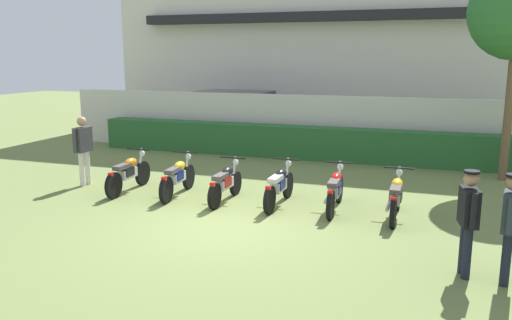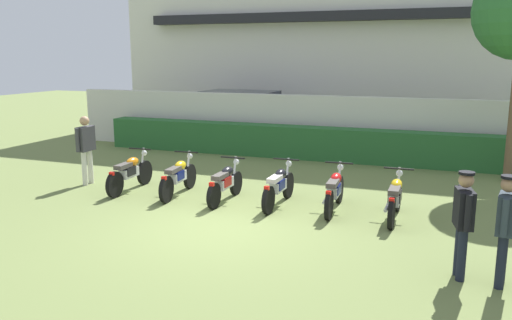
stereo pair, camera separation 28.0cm
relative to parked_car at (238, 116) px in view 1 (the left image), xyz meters
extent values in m
plane|color=olive|center=(3.32, -9.58, -0.94)|extent=(60.00, 60.00, 0.00)
cube|color=silver|center=(3.32, 4.81, 3.28)|extent=(18.82, 6.00, 8.44)
cube|color=black|center=(3.32, 1.56, 3.70)|extent=(15.80, 0.50, 0.36)
cube|color=silver|center=(3.32, -1.81, 0.04)|extent=(17.87, 0.30, 1.95)
cube|color=#28602D|center=(3.32, -2.51, -0.43)|extent=(14.30, 0.70, 1.01)
cube|color=#9EA3A8|center=(0.05, 0.00, -0.20)|extent=(4.56, 2.01, 1.00)
cube|color=#2D333D|center=(-0.15, 0.01, 0.63)|extent=(2.76, 1.80, 0.65)
cylinder|color=black|center=(1.66, 0.87, -0.60)|extent=(0.69, 0.24, 0.68)
cylinder|color=black|center=(1.59, -0.98, -0.60)|extent=(0.69, 0.24, 0.68)
cylinder|color=black|center=(-1.49, 0.98, -0.60)|extent=(0.69, 0.24, 0.68)
cylinder|color=black|center=(-1.56, -0.87, -0.60)|extent=(0.69, 0.24, 0.68)
cylinder|color=brown|center=(8.82, -3.61, 0.79)|extent=(0.21, 0.21, 3.44)
cylinder|color=black|center=(0.17, -7.19, -0.63)|extent=(0.11, 0.62, 0.61)
cylinder|color=black|center=(0.21, -8.51, -0.63)|extent=(0.11, 0.62, 0.61)
cube|color=silver|center=(0.19, -7.90, -0.48)|extent=(0.22, 0.61, 0.22)
ellipsoid|color=orange|center=(0.18, -7.73, -0.25)|extent=(0.23, 0.45, 0.22)
cube|color=#4C4742|center=(0.20, -8.13, -0.27)|extent=(0.22, 0.53, 0.10)
cube|color=red|center=(0.21, -8.61, -0.35)|extent=(0.10, 0.08, 0.08)
cylinder|color=silver|center=(0.17, -7.28, -0.31)|extent=(0.06, 0.23, 0.65)
cylinder|color=black|center=(0.17, -7.37, 0.01)|extent=(0.60, 0.05, 0.04)
sphere|color=silver|center=(0.17, -7.17, -0.13)|extent=(0.14, 0.14, 0.14)
cylinder|color=silver|center=(0.08, -8.16, -0.61)|extent=(0.09, 0.55, 0.07)
cube|color=black|center=(0.19, -7.95, -0.43)|extent=(0.25, 0.37, 0.20)
cylinder|color=black|center=(1.43, -7.15, -0.63)|extent=(0.14, 0.61, 0.60)
cylinder|color=black|center=(1.53, -8.47, -0.63)|extent=(0.14, 0.61, 0.60)
cube|color=silver|center=(1.48, -7.86, -0.48)|extent=(0.25, 0.61, 0.22)
ellipsoid|color=yellow|center=(1.47, -7.69, -0.25)|extent=(0.25, 0.46, 0.22)
cube|color=#4C4742|center=(1.50, -8.09, -0.27)|extent=(0.24, 0.53, 0.10)
cube|color=red|center=(1.54, -8.57, -0.35)|extent=(0.11, 0.09, 0.08)
cylinder|color=silver|center=(1.44, -7.24, -0.31)|extent=(0.07, 0.23, 0.65)
cylinder|color=black|center=(1.44, -7.33, 0.01)|extent=(0.60, 0.08, 0.04)
sphere|color=silver|center=(1.43, -7.13, -0.13)|extent=(0.14, 0.14, 0.14)
cylinder|color=silver|center=(1.38, -8.12, -0.61)|extent=(0.11, 0.55, 0.07)
cube|color=navy|center=(1.49, -7.91, -0.43)|extent=(0.27, 0.38, 0.20)
cylinder|color=black|center=(2.72, -7.30, -0.66)|extent=(0.09, 0.56, 0.56)
cylinder|color=black|center=(2.71, -8.51, -0.66)|extent=(0.09, 0.56, 0.56)
cube|color=silver|center=(2.72, -7.96, -0.51)|extent=(0.20, 0.60, 0.22)
ellipsoid|color=black|center=(2.72, -7.79, -0.28)|extent=(0.22, 0.44, 0.22)
cube|color=#4C4742|center=(2.72, -8.19, -0.30)|extent=(0.20, 0.52, 0.10)
cube|color=red|center=(2.71, -8.61, -0.38)|extent=(0.10, 0.08, 0.08)
cylinder|color=silver|center=(2.72, -7.39, -0.34)|extent=(0.05, 0.23, 0.65)
cylinder|color=black|center=(2.72, -7.48, -0.02)|extent=(0.60, 0.04, 0.04)
sphere|color=silver|center=(2.72, -7.28, -0.16)|extent=(0.14, 0.14, 0.14)
cylinder|color=silver|center=(2.60, -8.21, -0.64)|extent=(0.07, 0.55, 0.07)
cube|color=#A51414|center=(2.72, -8.01, -0.46)|extent=(0.24, 0.36, 0.20)
cylinder|color=black|center=(3.95, -7.13, -0.64)|extent=(0.10, 0.59, 0.59)
cylinder|color=black|center=(3.93, -8.47, -0.64)|extent=(0.10, 0.59, 0.59)
cube|color=silver|center=(3.94, -7.85, -0.49)|extent=(0.21, 0.60, 0.22)
ellipsoid|color=black|center=(3.94, -7.68, -0.26)|extent=(0.23, 0.44, 0.22)
cube|color=beige|center=(3.93, -8.08, -0.28)|extent=(0.21, 0.52, 0.10)
cube|color=red|center=(3.93, -8.57, -0.36)|extent=(0.10, 0.08, 0.08)
cylinder|color=silver|center=(3.95, -7.22, -0.32)|extent=(0.05, 0.23, 0.65)
cylinder|color=black|center=(3.94, -7.31, 0.00)|extent=(0.60, 0.04, 0.04)
sphere|color=silver|center=(3.95, -7.11, -0.14)|extent=(0.14, 0.14, 0.14)
cylinder|color=silver|center=(3.81, -8.10, -0.62)|extent=(0.08, 0.55, 0.07)
cube|color=navy|center=(3.94, -7.90, -0.44)|extent=(0.24, 0.36, 0.20)
cylinder|color=black|center=(5.13, -7.11, -0.64)|extent=(0.12, 0.60, 0.60)
cylinder|color=black|center=(5.19, -8.42, -0.64)|extent=(0.12, 0.60, 0.60)
cube|color=silver|center=(5.16, -7.82, -0.49)|extent=(0.22, 0.61, 0.22)
ellipsoid|color=red|center=(5.15, -7.65, -0.26)|extent=(0.24, 0.45, 0.22)
cube|color=#4C4742|center=(5.17, -8.05, -0.28)|extent=(0.22, 0.53, 0.10)
cube|color=red|center=(5.19, -8.52, -0.36)|extent=(0.10, 0.08, 0.08)
cylinder|color=silver|center=(5.14, -7.20, -0.32)|extent=(0.06, 0.23, 0.65)
cylinder|color=black|center=(5.14, -7.29, 0.00)|extent=(0.60, 0.06, 0.04)
sphere|color=silver|center=(5.13, -7.09, -0.14)|extent=(0.14, 0.14, 0.14)
cylinder|color=silver|center=(5.05, -8.07, -0.62)|extent=(0.09, 0.55, 0.07)
cube|color=navy|center=(5.16, -7.87, -0.44)|extent=(0.25, 0.37, 0.20)
cylinder|color=black|center=(6.41, -7.30, -0.63)|extent=(0.09, 0.61, 0.61)
cylinder|color=black|center=(6.41, -8.54, -0.63)|extent=(0.09, 0.61, 0.61)
cube|color=silver|center=(6.41, -7.97, -0.48)|extent=(0.20, 0.60, 0.22)
ellipsoid|color=yellow|center=(6.41, -7.80, -0.25)|extent=(0.22, 0.44, 0.22)
cube|color=#4C4742|center=(6.41, -8.20, -0.27)|extent=(0.20, 0.52, 0.10)
cube|color=red|center=(6.41, -8.64, -0.35)|extent=(0.10, 0.08, 0.08)
cylinder|color=silver|center=(6.41, -7.39, -0.31)|extent=(0.05, 0.23, 0.65)
cylinder|color=black|center=(6.41, -7.48, 0.01)|extent=(0.60, 0.04, 0.04)
sphere|color=silver|center=(6.41, -7.28, -0.13)|extent=(0.14, 0.14, 0.14)
cylinder|color=silver|center=(6.29, -8.22, -0.61)|extent=(0.07, 0.55, 0.07)
cube|color=black|center=(6.41, -8.02, -0.43)|extent=(0.24, 0.36, 0.20)
cylinder|color=silver|center=(-1.20, -7.56, -0.51)|extent=(0.13, 0.13, 0.86)
cylinder|color=silver|center=(-1.20, -7.79, -0.51)|extent=(0.13, 0.13, 0.86)
cube|color=#38383D|center=(-1.20, -7.68, 0.23)|extent=(0.22, 0.50, 0.61)
cylinder|color=#38383D|center=(-1.20, -7.38, 0.25)|extent=(0.09, 0.09, 0.58)
cylinder|color=#38383D|center=(-1.20, -7.98, 0.25)|extent=(0.09, 0.09, 0.58)
sphere|color=tan|center=(-1.20, -7.68, 0.68)|extent=(0.23, 0.23, 0.23)
cylinder|color=black|center=(7.61, -10.55, -0.54)|extent=(0.13, 0.13, 0.79)
cylinder|color=black|center=(7.58, -10.35, -0.54)|extent=(0.13, 0.13, 0.79)
cube|color=black|center=(7.59, -10.45, 0.13)|extent=(0.30, 0.49, 0.56)
cylinder|color=black|center=(7.64, -10.72, 0.14)|extent=(0.09, 0.09, 0.53)
cylinder|color=black|center=(7.55, -10.17, 0.14)|extent=(0.09, 0.09, 0.53)
sphere|color=#9E7556|center=(7.59, -10.45, 0.55)|extent=(0.21, 0.21, 0.21)
cylinder|color=black|center=(7.59, -10.45, 0.65)|extent=(0.22, 0.22, 0.04)
cylinder|color=black|center=(8.12, -10.63, -0.54)|extent=(0.13, 0.13, 0.79)
cylinder|color=black|center=(8.15, -10.43, -0.54)|extent=(0.13, 0.13, 0.79)
cube|color=#28333D|center=(8.14, -10.53, 0.13)|extent=(0.28, 0.49, 0.56)
cylinder|color=#28333D|center=(8.10, -10.80, 0.15)|extent=(0.09, 0.09, 0.53)
cylinder|color=#28333D|center=(8.18, -10.25, 0.15)|extent=(0.09, 0.09, 0.53)
camera|label=1|loc=(7.04, -18.33, 2.30)|focal=36.53mm
camera|label=2|loc=(7.30, -18.24, 2.30)|focal=36.53mm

